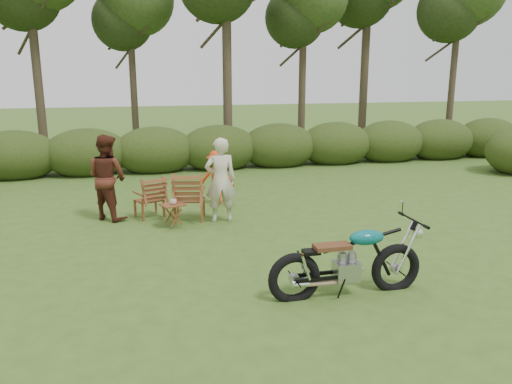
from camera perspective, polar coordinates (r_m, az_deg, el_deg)
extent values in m
plane|color=#36521B|center=(7.72, 7.68, -9.51)|extent=(80.00, 80.00, 0.00)
cylinder|color=#382D1E|center=(17.90, -23.93, 14.33)|extent=(0.28, 0.28, 7.20)
cylinder|color=#382D1E|center=(18.77, -13.94, 13.61)|extent=(0.24, 0.24, 6.30)
sphere|color=#274118|center=(18.89, -14.30, 19.55)|extent=(2.52, 2.52, 2.52)
cylinder|color=#382D1E|center=(16.90, -3.35, 16.31)|extent=(0.30, 0.30, 7.65)
cylinder|color=#382D1E|center=(18.73, 5.34, 14.21)|extent=(0.26, 0.26, 6.48)
sphere|color=#274118|center=(18.87, 5.49, 20.34)|extent=(2.59, 2.59, 2.59)
cylinder|color=#382D1E|center=(20.93, 12.42, 15.86)|extent=(0.32, 0.32, 7.92)
cylinder|color=#382D1E|center=(20.30, 21.71, 13.80)|extent=(0.24, 0.24, 6.84)
ellipsoid|color=#233613|center=(16.09, -25.86, 3.70)|extent=(2.52, 1.68, 1.51)
ellipsoid|color=#233613|center=(15.81, -18.74, 4.18)|extent=(2.52, 1.68, 1.51)
ellipsoid|color=#233613|center=(15.77, -11.47, 4.61)|extent=(2.52, 1.68, 1.51)
ellipsoid|color=#233613|center=(15.99, -4.28, 4.96)|extent=(2.52, 1.68, 1.51)
ellipsoid|color=#233613|center=(16.44, 2.63, 5.23)|extent=(2.52, 1.68, 1.51)
ellipsoid|color=#233613|center=(17.12, 9.08, 5.41)|extent=(2.52, 1.68, 1.51)
ellipsoid|color=#233613|center=(18.00, 14.97, 5.51)|extent=(2.52, 1.68, 1.51)
ellipsoid|color=#233613|center=(19.05, 20.27, 5.55)|extent=(2.52, 1.68, 1.51)
ellipsoid|color=#233613|center=(20.24, 24.98, 5.55)|extent=(2.52, 1.68, 1.51)
imported|color=beige|center=(9.93, -9.44, -1.10)|extent=(0.17, 0.17, 0.10)
imported|color=beige|center=(10.37, -3.99, -3.35)|extent=(0.65, 0.44, 1.74)
imported|color=#4D2116|center=(10.97, -16.33, -2.92)|extent=(1.09, 1.08, 1.78)
imported|color=red|center=(11.75, -4.46, -1.32)|extent=(0.86, 0.56, 1.26)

